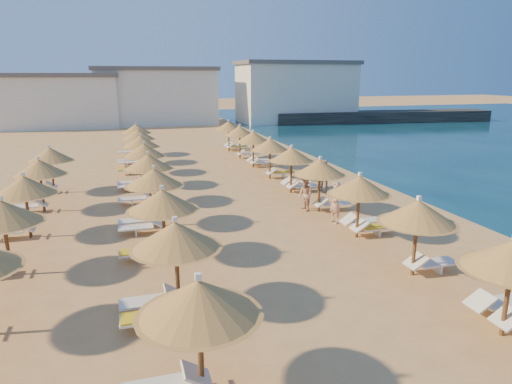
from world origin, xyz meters
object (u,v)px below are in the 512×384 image
object	(u,v)px
jetty	(383,117)
beachgoer_a	(335,203)
parasol_row_west	(154,179)
beachgoer_b	(305,195)
beachgoer_c	(324,176)
parasol_row_east	(320,168)

from	to	relation	value
jetty	beachgoer_a	world-z (taller)	beachgoer_a
parasol_row_west	beachgoer_b	bearing A→B (deg)	2.40
jetty	beachgoer_c	size ratio (longest dim) A/B	16.43
parasol_row_east	beachgoer_c	distance (m)	3.97
jetty	beachgoer_a	bearing A→B (deg)	-117.79
parasol_row_west	beachgoer_a	bearing A→B (deg)	-13.45
parasol_row_west	jetty	bearing A→B (deg)	47.39
parasol_row_east	beachgoer_a	world-z (taller)	parasol_row_east
beachgoer_b	beachgoer_c	bearing A→B (deg)	136.83
parasol_row_east	parasol_row_west	xyz separation A→B (m)	(-7.54, 0.00, 0.00)
parasol_row_east	beachgoer_b	size ratio (longest dim) A/B	25.08
beachgoer_c	beachgoer_a	world-z (taller)	beachgoer_a
parasol_row_west	beachgoer_b	world-z (taller)	parasol_row_west
jetty	beachgoer_b	world-z (taller)	beachgoer_b
parasol_row_east	beachgoer_b	distance (m)	1.45
jetty	beachgoer_a	xyz separation A→B (m)	(-25.76, -37.96, 0.17)
parasol_row_east	beachgoer_a	xyz separation A→B (m)	(-0.04, -1.80, -1.17)
beachgoer_a	beachgoer_b	size ratio (longest dim) A/B	1.17
parasol_row_east	parasol_row_west	bearing A→B (deg)	180.00
jetty	parasol_row_east	world-z (taller)	parasol_row_east
jetty	beachgoer_b	distance (m)	44.49
parasol_row_west	beachgoer_c	distance (m)	10.00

